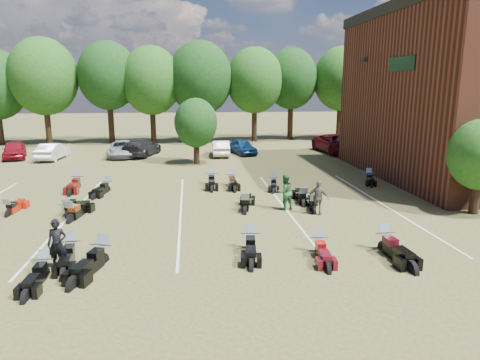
{
  "coord_description": "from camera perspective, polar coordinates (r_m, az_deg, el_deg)",
  "views": [
    {
      "loc": [
        -2.5,
        -16.65,
        5.78
      ],
      "look_at": [
        -0.05,
        4.0,
        1.2
      ],
      "focal_mm": 32.0,
      "sensor_mm": 36.0,
      "label": 1
    }
  ],
  "objects": [
    {
      "name": "ground",
      "position": [
        17.8,
        1.7,
        -6.54
      ],
      "size": [
        160.0,
        160.0,
        0.0
      ],
      "primitive_type": "plane",
      "color": "brown",
      "rests_on": "ground"
    },
    {
      "name": "car_0",
      "position": [
        39.32,
        -27.88,
        3.57
      ],
      "size": [
        2.81,
        4.44,
        1.41
      ],
      "primitive_type": "imported",
      "rotation": [
        0.0,
        0.0,
        0.3
      ],
      "color": "maroon",
      "rests_on": "ground"
    },
    {
      "name": "car_1",
      "position": [
        37.45,
        -23.69,
        3.53
      ],
      "size": [
        1.81,
        4.17,
        1.33
      ],
      "primitive_type": "imported",
      "rotation": [
        0.0,
        0.0,
        3.04
      ],
      "color": "silver",
      "rests_on": "ground"
    },
    {
      "name": "car_2",
      "position": [
        36.98,
        -15.4,
        4.03
      ],
      "size": [
        2.53,
        4.93,
        1.33
      ],
      "primitive_type": "imported",
      "rotation": [
        0.0,
        0.0,
        0.07
      ],
      "color": "#95999E",
      "rests_on": "ground"
    },
    {
      "name": "car_3",
      "position": [
        37.09,
        -12.99,
        4.27
      ],
      "size": [
        3.34,
        5.34,
        1.44
      ],
      "primitive_type": "imported",
      "rotation": [
        0.0,
        0.0,
        2.86
      ],
      "color": "black",
      "rests_on": "ground"
    },
    {
      "name": "car_4",
      "position": [
        37.02,
        0.31,
        4.46
      ],
      "size": [
        2.54,
        4.07,
        1.29
      ],
      "primitive_type": "imported",
      "rotation": [
        0.0,
        0.0,
        0.29
      ],
      "color": "navy",
      "rests_on": "ground"
    },
    {
      "name": "car_5",
      "position": [
        36.22,
        -2.61,
        4.28
      ],
      "size": [
        1.5,
        4.0,
        1.3
      ],
      "primitive_type": "imported",
      "rotation": [
        0.0,
        0.0,
        3.11
      ],
      "color": "#B3B3AE",
      "rests_on": "ground"
    },
    {
      "name": "car_6",
      "position": [
        38.66,
        12.79,
        4.73
      ],
      "size": [
        3.31,
        6.06,
        1.61
      ],
      "primitive_type": "imported",
      "rotation": [
        0.0,
        0.0,
        0.11
      ],
      "color": "#52040F",
      "rests_on": "ground"
    },
    {
      "name": "car_7",
      "position": [
        39.14,
        13.19,
        4.65
      ],
      "size": [
        2.8,
        5.12,
        1.41
      ],
      "primitive_type": "imported",
      "rotation": [
        0.0,
        0.0,
        3.32
      ],
      "color": "#3A3A3F",
      "rests_on": "ground"
    },
    {
      "name": "person_black",
      "position": [
        15.02,
        -23.19,
        -7.87
      ],
      "size": [
        0.61,
        0.41,
        1.66
      ],
      "primitive_type": "imported",
      "rotation": [
        0.0,
        0.0,
        0.01
      ],
      "color": "black",
      "rests_on": "ground"
    },
    {
      "name": "person_green",
      "position": [
        20.38,
        5.98,
        -1.62
      ],
      "size": [
        1.01,
        0.9,
        1.72
      ],
      "primitive_type": "imported",
      "rotation": [
        0.0,
        0.0,
        3.5
      ],
      "color": "#225C2B",
      "rests_on": "ground"
    },
    {
      "name": "person_grey",
      "position": [
        19.79,
        10.41,
        -2.37
      ],
      "size": [
        1.0,
        0.82,
        1.59
      ],
      "primitive_type": "imported",
      "rotation": [
        0.0,
        0.0,
        2.6
      ],
      "color": "#59524C",
      "rests_on": "ground"
    },
    {
      "name": "motorcycle_1",
      "position": [
        14.89,
        -24.57,
        -11.62
      ],
      "size": [
        0.71,
        2.11,
        1.17
      ],
      "primitive_type": null,
      "rotation": [
        0.0,
        0.0,
        -0.02
      ],
      "color": "black",
      "rests_on": "ground"
    },
    {
      "name": "motorcycle_2",
      "position": [
        16.0,
        -21.52,
        -9.66
      ],
      "size": [
        0.94,
        2.29,
        1.24
      ],
      "primitive_type": null,
      "rotation": [
        0.0,
        0.0,
        0.1
      ],
      "color": "black",
      "rests_on": "ground"
    },
    {
      "name": "motorcycle_3",
      "position": [
        15.19,
        -17.86,
        -10.59
      ],
      "size": [
        1.46,
        2.57,
        1.36
      ],
      "primitive_type": null,
      "rotation": [
        0.0,
        0.0,
        -0.3
      ],
      "color": "black",
      "rests_on": "ground"
    },
    {
      "name": "motorcycle_4",
      "position": [
        15.65,
        1.37,
        -9.26
      ],
      "size": [
        1.0,
        2.36,
        1.28
      ],
      "primitive_type": null,
      "rotation": [
        0.0,
        0.0,
        -0.12
      ],
      "color": "black",
      "rests_on": "ground"
    },
    {
      "name": "motorcycle_5",
      "position": [
        16.37,
        18.64,
        -8.95
      ],
      "size": [
        0.91,
        2.53,
        1.39
      ],
      "primitive_type": null,
      "rotation": [
        0.0,
        0.0,
        0.05
      ],
      "color": "black",
      "rests_on": "ground"
    },
    {
      "name": "motorcycle_6",
      "position": [
        15.58,
        10.39,
        -9.57
      ],
      "size": [
        0.88,
        2.17,
        1.18
      ],
      "primitive_type": null,
      "rotation": [
        0.0,
        0.0,
        -0.1
      ],
      "color": "#510B15",
      "rests_on": "ground"
    },
    {
      "name": "motorcycle_7",
      "position": [
        22.18,
        -28.44,
        -4.22
      ],
      "size": [
        0.81,
        2.12,
        1.16
      ],
      "primitive_type": null,
      "rotation": [
        0.0,
        0.0,
        3.07
      ],
      "color": "#A01A0B",
      "rests_on": "ground"
    },
    {
      "name": "motorcycle_8",
      "position": [
        20.08,
        -21.57,
        -5.21
      ],
      "size": [
        1.21,
        2.55,
        1.37
      ],
      "primitive_type": null,
      "rotation": [
        0.0,
        0.0,
        2.96
      ],
      "color": "black",
      "rests_on": "ground"
    },
    {
      "name": "motorcycle_9",
      "position": [
        20.83,
        -21.96,
        -4.62
      ],
      "size": [
        0.87,
        2.23,
        1.21
      ],
      "primitive_type": null,
      "rotation": [
        0.0,
        0.0,
        3.23
      ],
      "color": "black",
      "rests_on": "ground"
    },
    {
      "name": "motorcycle_10",
      "position": [
        19.95,
        0.69,
        -4.42
      ],
      "size": [
        1.28,
        2.56,
        1.37
      ],
      "primitive_type": null,
      "rotation": [
        0.0,
        0.0,
        2.93
      ],
      "color": "black",
      "rests_on": "ground"
    },
    {
      "name": "motorcycle_11",
      "position": [
        21.37,
        8.38,
        -3.4
      ],
      "size": [
        1.01,
        2.46,
        1.34
      ],
      "primitive_type": null,
      "rotation": [
        0.0,
        0.0,
        3.04
      ],
      "color": "black",
      "rests_on": "ground"
    },
    {
      "name": "motorcycle_12",
      "position": [
        20.31,
        9.74,
        -4.3
      ],
      "size": [
        1.08,
        2.24,
        1.2
      ],
      "primitive_type": null,
      "rotation": [
        0.0,
        0.0,
        2.95
      ],
      "color": "black",
      "rests_on": "ground"
    },
    {
      "name": "motorcycle_14",
      "position": [
        26.52,
        -20.74,
        -0.98
      ],
      "size": [
        0.79,
        2.48,
        1.38
      ],
      "primitive_type": null,
      "rotation": [
        0.0,
        0.0,
        -0.0
      ],
      "color": "#510C0B",
      "rests_on": "ground"
    },
    {
      "name": "motorcycle_16",
      "position": [
        25.01,
        -17.27,
        -1.51
      ],
      "size": [
        1.21,
        2.28,
        1.21
      ],
      "primitive_type": null,
      "rotation": [
        0.0,
        0.0,
        -0.25
      ],
      "color": "black",
      "rests_on": "ground"
    },
    {
      "name": "motorcycle_17",
      "position": [
        25.52,
        -1.19,
        -0.67
      ],
      "size": [
        0.77,
        2.34,
        1.3
      ],
      "primitive_type": null,
      "rotation": [
        0.0,
        0.0,
        0.01
      ],
      "color": "black",
      "rests_on": "ground"
    },
    {
      "name": "motorcycle_18",
      "position": [
        25.71,
        -3.82,
        -0.6
      ],
      "size": [
        0.88,
        2.47,
        1.36
      ],
      "primitive_type": null,
      "rotation": [
        0.0,
        0.0,
        -0.04
      ],
      "color": "black",
      "rests_on": "ground"
    },
    {
      "name": "motorcycle_19",
      "position": [
        25.1,
        4.51,
        -0.93
      ],
      "size": [
        1.04,
        2.13,
        1.14
      ],
      "primitive_type": null,
      "rotation": [
        0.0,
        0.0,
        -0.2
      ],
      "color": "black",
      "rests_on": "ground"
    },
    {
      "name": "motorcycle_20",
      "position": [
        27.64,
        16.73,
        -0.18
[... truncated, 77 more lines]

